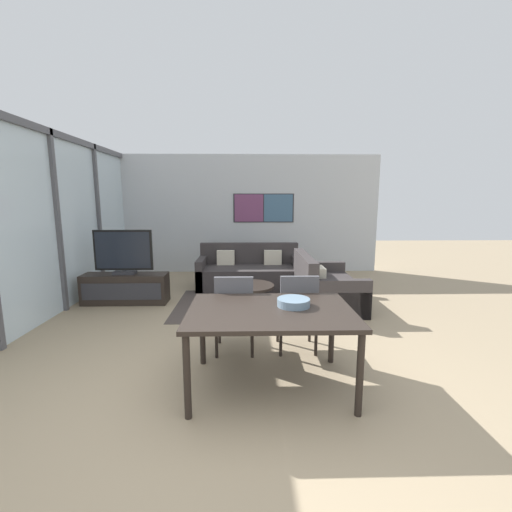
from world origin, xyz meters
The scene contains 13 objects.
ground_plane centered at (0.00, 0.00, 0.00)m, with size 24.00×24.00×0.00m, color #9E896B.
wall_back centered at (0.02, 5.85, 1.40)m, with size 6.61×0.09×2.80m.
window_wall_left centered at (-2.80, 2.93, 1.53)m, with size 0.07×5.85×2.80m.
area_rug centered at (0.19, 3.14, 0.00)m, with size 2.47×1.82×0.01m.
tv_console centered at (-1.93, 3.29, 0.25)m, with size 1.42×0.42×0.51m.
television centered at (-1.93, 3.29, 0.88)m, with size 0.97×0.20×0.75m.
sofa_main centered at (0.19, 4.41, 0.28)m, with size 2.05×0.95×0.85m.
sofa_side centered at (1.42, 3.12, 0.27)m, with size 0.95×1.57×0.85m.
coffee_table centered at (0.19, 3.14, 0.26)m, with size 0.82×0.82×0.34m.
dining_table centered at (0.37, 0.59, 0.69)m, with size 1.52×1.06×0.77m.
dining_chair_left centered at (0.01, 1.31, 0.51)m, with size 0.46×0.46×0.93m.
dining_chair_centre centered at (0.73, 1.33, 0.51)m, with size 0.46×0.46×0.93m.
fruit_bowl centered at (0.59, 0.67, 0.81)m, with size 0.31×0.31×0.07m.
Camera 1 is at (0.16, -2.43, 1.77)m, focal length 24.00 mm.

